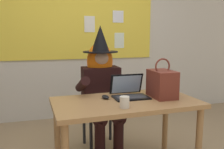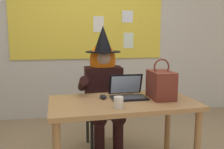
# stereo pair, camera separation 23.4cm
# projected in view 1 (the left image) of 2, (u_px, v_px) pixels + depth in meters

# --- Properties ---
(wall_back_bulletin) EXTENTS (6.25, 2.07, 2.86)m
(wall_back_bulletin) POSITION_uv_depth(u_px,v_px,m) (79.00, 28.00, 3.89)
(wall_back_bulletin) COLOR beige
(wall_back_bulletin) RESTS_ON ground
(desk_main) EXTENTS (1.34, 0.76, 0.74)m
(desk_main) POSITION_uv_depth(u_px,v_px,m) (126.00, 111.00, 2.27)
(desk_main) COLOR #A37547
(desk_main) RESTS_ON ground
(chair_at_desk) EXTENTS (0.44, 0.44, 0.89)m
(chair_at_desk) POSITION_uv_depth(u_px,v_px,m) (99.00, 105.00, 2.95)
(chair_at_desk) COLOR black
(chair_at_desk) RESTS_ON ground
(person_costumed) EXTENTS (0.59, 0.66, 1.43)m
(person_costumed) POSITION_uv_depth(u_px,v_px,m) (102.00, 83.00, 2.79)
(person_costumed) COLOR black
(person_costumed) RESTS_ON ground
(laptop) EXTENTS (0.33, 0.28, 0.22)m
(laptop) POSITION_uv_depth(u_px,v_px,m) (129.00, 92.00, 2.38)
(laptop) COLOR black
(laptop) RESTS_ON desk_main
(computer_mouse) EXTENTS (0.07, 0.11, 0.03)m
(computer_mouse) POSITION_uv_depth(u_px,v_px,m) (105.00, 97.00, 2.31)
(computer_mouse) COLOR black
(computer_mouse) RESTS_ON desk_main
(handbag) EXTENTS (0.20, 0.30, 0.38)m
(handbag) POSITION_uv_depth(u_px,v_px,m) (162.00, 84.00, 2.35)
(handbag) COLOR maroon
(handbag) RESTS_ON desk_main
(coffee_mug) EXTENTS (0.08, 0.08, 0.09)m
(coffee_mug) POSITION_uv_depth(u_px,v_px,m) (125.00, 102.00, 2.02)
(coffee_mug) COLOR silver
(coffee_mug) RESTS_ON desk_main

